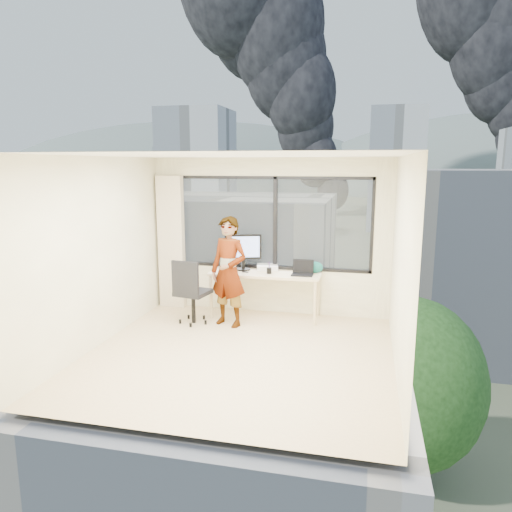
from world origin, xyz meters
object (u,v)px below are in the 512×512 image
(desk, at_px, (265,295))
(chair, at_px, (193,290))
(monitor, at_px, (243,252))
(laptop, at_px, (302,269))
(handbag, at_px, (315,267))
(game_console, at_px, (267,267))
(person, at_px, (229,272))

(desk, relative_size, chair, 1.70)
(monitor, height_order, laptop, monitor)
(monitor, bearing_deg, handbag, -17.62)
(desk, relative_size, game_console, 5.20)
(desk, xyz_separation_m, monitor, (-0.40, 0.12, 0.68))
(chair, xyz_separation_m, person, (0.58, 0.03, 0.33))
(monitor, relative_size, laptop, 1.71)
(handbag, bearing_deg, person, -166.26)
(desk, bearing_deg, game_console, 92.48)
(person, height_order, laptop, person)
(game_console, height_order, handbag, handbag)
(person, distance_m, laptop, 1.18)
(monitor, bearing_deg, game_console, -4.54)
(chair, distance_m, monitor, 1.07)
(person, distance_m, handbag, 1.44)
(game_console, xyz_separation_m, laptop, (0.63, -0.28, 0.07))
(handbag, bearing_deg, monitor, 167.31)
(laptop, height_order, handbag, laptop)
(game_console, bearing_deg, chair, -155.30)
(person, distance_m, game_console, 0.88)
(monitor, xyz_separation_m, handbag, (1.20, 0.05, -0.21))
(monitor, bearing_deg, desk, -36.21)
(chair, relative_size, laptop, 2.98)
(monitor, distance_m, handbag, 1.22)
(game_console, height_order, laptop, laptop)
(game_console, bearing_deg, desk, -99.97)
(monitor, relative_size, handbag, 2.51)
(chair, bearing_deg, desk, 39.00)
(person, relative_size, handbag, 7.05)
(desk, bearing_deg, handbag, 11.58)
(chair, bearing_deg, person, 14.23)
(monitor, bearing_deg, chair, -153.29)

